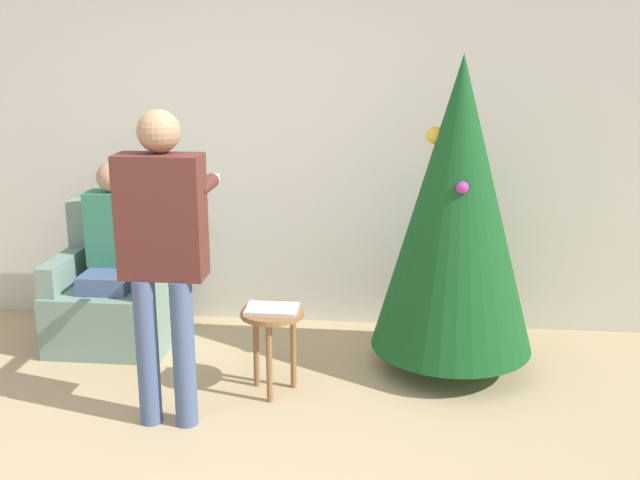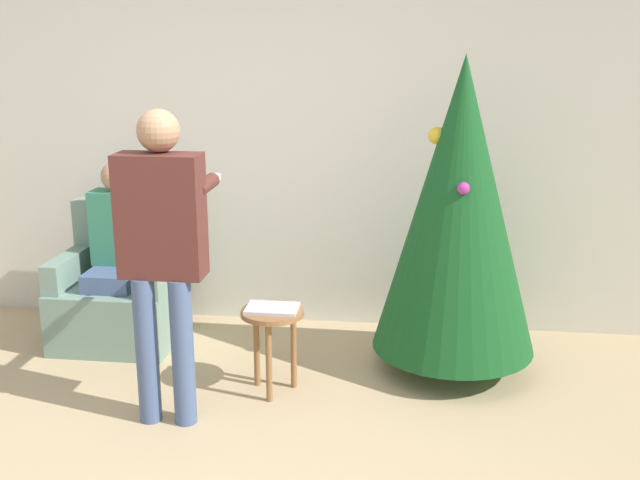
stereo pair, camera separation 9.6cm
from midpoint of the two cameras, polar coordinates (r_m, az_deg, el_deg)
name	(u,v)px [view 2 (the right image)]	position (r m, az deg, el deg)	size (l,w,h in m)	color
wall_back	(276,137)	(5.28, -2.84, 7.88)	(8.00, 0.06, 2.70)	beige
christmas_tree	(459,207)	(4.54, 11.12, 2.47)	(1.00, 1.00, 1.94)	brown
armchair	(122,294)	(5.31, -14.37, -4.02)	(0.78, 0.70, 0.93)	gray
person_seated	(117,246)	(5.18, -14.73, -0.44)	(0.36, 0.46, 1.23)	#475B84
person_standing	(162,240)	(3.95, -11.26, 0.02)	(0.45, 0.57, 1.68)	#475B84
side_stool	(273,325)	(4.36, -3.00, -6.52)	(0.37, 0.37, 0.51)	olive
laptop	(272,308)	(4.32, -3.02, -5.23)	(0.30, 0.21, 0.02)	silver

